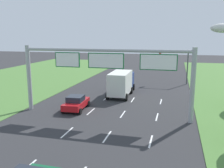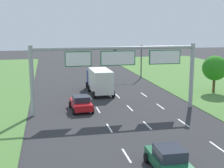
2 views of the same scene
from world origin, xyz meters
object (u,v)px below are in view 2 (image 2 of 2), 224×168
object	(u,v)px
sign_gantry	(119,64)
box_truck	(99,80)
roadside_tree_far	(215,68)
car_near_red	(81,103)
traffic_light_mast	(130,56)
car_lead_silver	(169,159)

from	to	relation	value
sign_gantry	box_truck	bearing A→B (deg)	93.02
box_truck	roadside_tree_far	distance (m)	15.34
car_near_red	traffic_light_mast	xyz separation A→B (m)	(10.24, 17.96, 3.09)
car_near_red	roadside_tree_far	bearing A→B (deg)	12.64
car_near_red	car_lead_silver	xyz separation A→B (m)	(3.70, -15.15, 0.03)
sign_gantry	roadside_tree_far	bearing A→B (deg)	23.37
car_lead_silver	box_truck	bearing A→B (deg)	92.00
roadside_tree_far	car_lead_silver	bearing A→B (deg)	-125.79
car_lead_silver	traffic_light_mast	distance (m)	33.89
sign_gantry	traffic_light_mast	distance (m)	20.17
car_lead_silver	traffic_light_mast	world-z (taller)	traffic_light_mast
car_near_red	car_lead_silver	size ratio (longest dim) A/B	1.03
car_near_red	box_truck	distance (m)	8.68
sign_gantry	car_near_red	bearing A→B (deg)	163.51
car_near_red	traffic_light_mast	bearing A→B (deg)	57.28
car_near_red	roadside_tree_far	size ratio (longest dim) A/B	0.85
car_near_red	sign_gantry	world-z (taller)	sign_gantry
car_lead_silver	traffic_light_mast	xyz separation A→B (m)	(6.53, 33.11, 3.06)
traffic_light_mast	roadside_tree_far	world-z (taller)	traffic_light_mast
box_truck	traffic_light_mast	size ratio (longest dim) A/B	1.35
car_near_red	roadside_tree_far	world-z (taller)	roadside_tree_far
traffic_light_mast	roadside_tree_far	xyz separation A→B (m)	(8.10, -12.81, -0.58)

